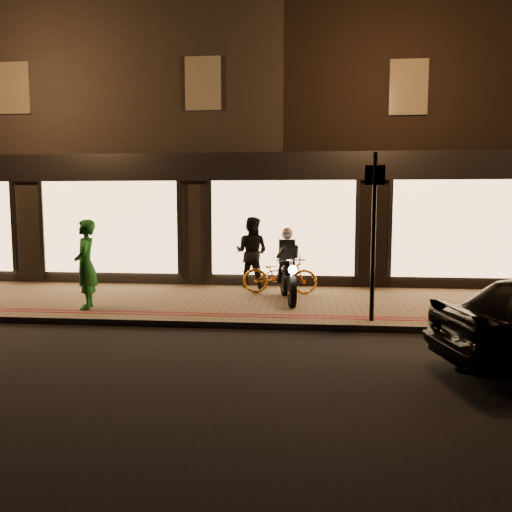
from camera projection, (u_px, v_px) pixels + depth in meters
The scene contains 10 objects.
ground at pixel (272, 330), 8.83m from camera, with size 90.00×90.00×0.00m, color black.
sidewalk at pixel (278, 304), 10.81m from camera, with size 50.00×4.00×0.12m, color brown.
kerb_stone at pixel (272, 326), 8.88m from camera, with size 50.00×0.14×0.12m, color #59544C.
red_kerb_lines at pixel (274, 316), 9.37m from camera, with size 50.00×0.26×0.01m.
building_row at pixel (290, 145), 17.29m from camera, with size 48.00×10.11×8.50m.
motorcycle at pixel (288, 273), 10.80m from camera, with size 0.66×1.93×1.59m.
sign_post at pixel (374, 228), 8.83m from camera, with size 0.35×0.09×3.00m.
bicycle_gold at pixel (280, 275), 11.63m from camera, with size 0.60×1.73×0.91m, color orange.
person_green at pixel (86, 264), 9.93m from camera, with size 0.65×0.43×1.79m, color #1E7229.
person_dark at pixel (252, 252), 12.47m from camera, with size 0.86×0.67×1.78m, color black.
Camera 1 is at (0.59, -8.63, 2.22)m, focal length 35.00 mm.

